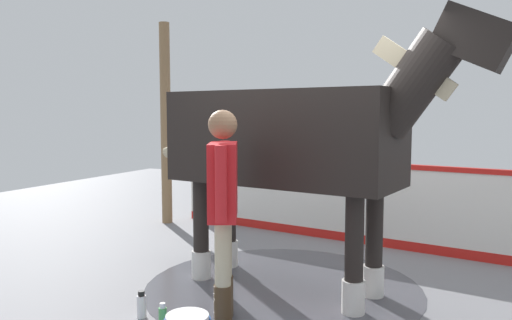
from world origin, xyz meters
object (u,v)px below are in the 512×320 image
at_px(bottle_spray, 163,318).
at_px(horse, 294,140).
at_px(handler, 223,200).
at_px(bottle_shampoo, 142,305).

bearing_deg(bottle_spray, horse, -24.22).
xyz_separation_m(horse, handler, (-0.96, 0.24, -0.44)).
bearing_deg(handler, bottle_spray, 18.85).
relative_size(bottle_shampoo, bottle_spray, 1.05).
bearing_deg(bottle_shampoo, horse, -36.94).
height_order(handler, bottle_spray, handler).
bearing_deg(bottle_spray, handler, -44.74).
height_order(horse, bottle_spray, horse).
bearing_deg(horse, bottle_spray, -106.80).
xyz_separation_m(horse, bottle_shampoo, (-1.20, 0.90, -1.35)).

